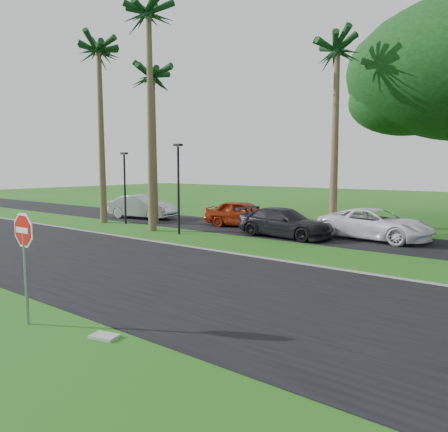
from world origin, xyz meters
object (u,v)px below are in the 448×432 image
Objects in this scene: car_silver at (142,207)px; car_minivan at (375,225)px; car_red at (243,214)px; car_dark at (284,223)px; stop_sign_near at (24,245)px.

car_silver reaches higher than car_minivan.
car_red is 0.92× the size of car_dark.
car_silver is at bearing 87.96° from car_dark.
car_red is at bearing 109.17° from stop_sign_near.
car_red is (-5.49, 15.79, -1.01)m from stop_sign_near.
car_red reaches higher than car_dark.
car_dark is at bearing -105.74° from car_silver.
car_red is at bearing -94.92° from car_silver.
car_red is (7.72, 0.88, -0.02)m from car_silver.
stop_sign_near is at bearing -149.87° from car_silver.
car_dark is 4.32m from car_minivan.
car_silver is 0.97× the size of car_dark.
car_minivan is at bearing 82.46° from stop_sign_near.
car_red is 0.85× the size of car_minivan.
stop_sign_near is 16.16m from car_minivan.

